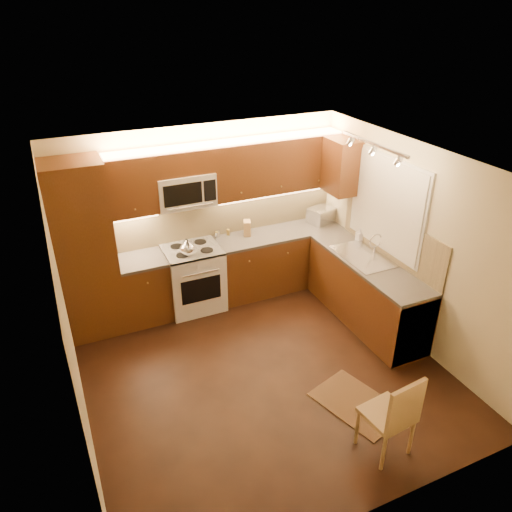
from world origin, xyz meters
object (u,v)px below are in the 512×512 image
dining_chair (387,412)px  kettle (187,247)px  knife_block (247,228)px  microwave (185,190)px  toaster_oven (321,215)px  soap_bottle (359,235)px  sink (363,252)px  stove (194,278)px

dining_chair → kettle: bearing=101.6°
kettle → knife_block: size_ratio=1.09×
microwave → toaster_oven: (2.08, -0.05, -0.71)m
soap_bottle → dining_chair: (-1.36, -2.48, -0.52)m
sink → soap_bottle: size_ratio=4.69×
stove → knife_block: (0.88, 0.13, 0.55)m
stove → soap_bottle: soap_bottle is taller
stove → knife_block: 1.04m
microwave → toaster_oven: microwave is taller
microwave → dining_chair: (0.88, -3.30, -1.25)m
microwave → knife_block: 1.13m
kettle → soap_bottle: 2.40m
kettle → toaster_oven: bearing=7.1°
sink → soap_bottle: 0.50m
stove → microwave: bearing=90.0°
microwave → knife_block: bearing=-0.2°
dining_chair → soap_bottle: bearing=54.8°
stove → soap_bottle: 2.40m
microwave → kettle: (-0.10, -0.29, -0.68)m
toaster_oven → knife_block: 1.20m
stove → microwave: 1.27m
stove → soap_bottle: size_ratio=5.02×
sink → knife_block: (-1.12, 1.26, 0.03)m
microwave → toaster_oven: size_ratio=2.00×
toaster_oven → soap_bottle: (0.16, -0.77, -0.02)m
sink → dining_chair: bearing=-118.6°
microwave → soap_bottle: size_ratio=4.15×
microwave → sink: size_ratio=0.88×
knife_block → kettle: bearing=-142.7°
knife_block → dining_chair: size_ratio=0.23×
microwave → dining_chair: 3.64m
microwave → soap_bottle: bearing=-20.2°
sink → toaster_oven: 1.21m
kettle → toaster_oven: size_ratio=0.62×
dining_chair → knife_block: bearing=83.6°
sink → knife_block: bearing=131.7°
microwave → kettle: 0.75m
kettle → microwave: bearing=71.7°
stove → dining_chair: size_ratio=0.97×
microwave → kettle: bearing=-109.1°
stove → toaster_oven: size_ratio=2.42×
dining_chair → microwave: bearing=98.5°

